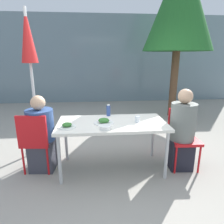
% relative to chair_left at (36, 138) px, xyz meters
% --- Properties ---
extents(ground_plane, '(24.00, 24.00, 0.00)m').
position_rel_chair_left_xyz_m(ground_plane, '(1.07, -0.02, -0.51)').
color(ground_plane, gray).
extents(building_facade, '(10.00, 0.20, 3.00)m').
position_rel_chair_left_xyz_m(building_facade, '(1.07, 4.66, 0.99)').
color(building_facade, slate).
rests_on(building_facade, ground).
extents(dining_table, '(1.52, 0.76, 0.73)m').
position_rel_chair_left_xyz_m(dining_table, '(1.07, -0.02, 0.15)').
color(dining_table, silver).
rests_on(dining_table, ground).
extents(chair_left, '(0.44, 0.44, 0.87)m').
position_rel_chair_left_xyz_m(chair_left, '(0.00, 0.00, 0.00)').
color(chair_left, red).
rests_on(chair_left, ground).
extents(person_left, '(0.38, 0.38, 1.11)m').
position_rel_chair_left_xyz_m(person_left, '(0.06, 0.08, -0.00)').
color(person_left, '#383842').
rests_on(person_left, ground).
extents(chair_right, '(0.42, 0.42, 0.87)m').
position_rel_chair_left_xyz_m(chair_right, '(2.13, 0.00, 0.00)').
color(chair_right, red).
rests_on(chair_right, ground).
extents(person_right, '(0.36, 0.36, 1.19)m').
position_rel_chair_left_xyz_m(person_right, '(2.08, -0.07, 0.05)').
color(person_right, black).
rests_on(person_right, ground).
extents(closed_umbrella, '(0.36, 0.36, 2.33)m').
position_rel_chair_left_xyz_m(closed_umbrella, '(-0.16, 0.67, 1.16)').
color(closed_umbrella, '#333333').
rests_on(closed_umbrella, ground).
extents(plate_0, '(0.23, 0.23, 0.06)m').
position_rel_chair_left_xyz_m(plate_0, '(0.47, -0.18, 0.24)').
color(plate_0, white).
rests_on(plate_0, dining_table).
extents(plate_1, '(0.27, 0.27, 0.07)m').
position_rel_chair_left_xyz_m(plate_1, '(0.95, -0.06, 0.24)').
color(plate_1, white).
rests_on(plate_1, dining_table).
extents(bottle, '(0.06, 0.06, 0.18)m').
position_rel_chair_left_xyz_m(bottle, '(1.04, 0.31, 0.30)').
color(bottle, '#334C8E').
rests_on(bottle, dining_table).
extents(drinking_cup, '(0.07, 0.07, 0.09)m').
position_rel_chair_left_xyz_m(drinking_cup, '(1.42, -0.05, 0.26)').
color(drinking_cup, silver).
rests_on(drinking_cup, dining_table).
extents(salad_bowl, '(0.15, 0.15, 0.05)m').
position_rel_chair_left_xyz_m(salad_bowl, '(0.96, -0.29, 0.24)').
color(salad_bowl, white).
rests_on(salad_bowl, dining_table).
extents(tree_behind_left, '(1.77, 1.77, 4.11)m').
position_rel_chair_left_xyz_m(tree_behind_left, '(3.00, 2.60, 2.39)').
color(tree_behind_left, brown).
rests_on(tree_behind_left, ground).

